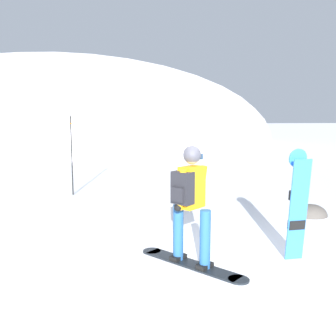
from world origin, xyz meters
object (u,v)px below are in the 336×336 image
snowboarder_main (190,203)px  spare_snowboard (298,205)px  piste_marker_near (72,149)px  rock_dark (311,216)px

snowboarder_main → spare_snowboard: size_ratio=1.04×
snowboarder_main → piste_marker_near: bearing=108.0°
piste_marker_near → rock_dark: 6.25m
piste_marker_near → rock_dark: piste_marker_near is taller
snowboarder_main → piste_marker_near: size_ratio=0.77×
snowboarder_main → rock_dark: size_ratio=2.39×
spare_snowboard → rock_dark: bearing=51.8°
snowboarder_main → rock_dark: bearing=31.7°
spare_snowboard → rock_dark: spare_snowboard is taller
spare_snowboard → piste_marker_near: (-3.36, 5.60, 0.41)m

